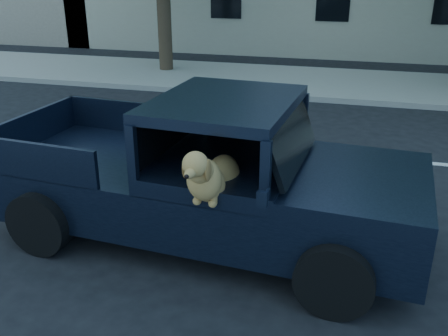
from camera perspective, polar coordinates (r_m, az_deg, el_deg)
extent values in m
plane|color=black|center=(7.04, -4.38, -6.73)|extent=(120.00, 120.00, 0.00)
cube|color=gray|center=(15.49, 7.00, 9.87)|extent=(60.00, 4.00, 0.15)
cylinder|color=#332619|center=(16.58, -6.92, 18.14)|extent=(0.44, 0.44, 4.40)
cube|color=black|center=(6.50, -2.06, -2.78)|extent=(5.54, 2.47, 0.69)
cube|color=black|center=(5.96, 15.38, -1.60)|extent=(1.71, 2.19, 0.17)
cube|color=black|center=(6.00, 0.11, 7.41)|extent=(1.75, 2.11, 0.12)
cube|color=black|center=(5.89, 7.86, 3.22)|extent=(0.40, 1.80, 0.59)
cube|color=black|center=(5.88, 0.51, -3.53)|extent=(0.61, 0.61, 0.39)
cube|color=black|center=(4.79, 4.38, -3.60)|extent=(0.11, 0.06, 0.17)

